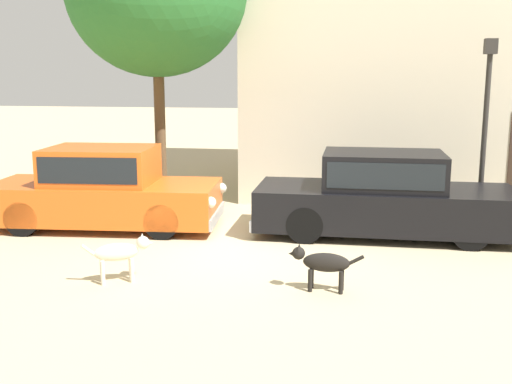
{
  "coord_description": "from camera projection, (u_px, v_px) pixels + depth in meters",
  "views": [
    {
      "loc": [
        1.81,
        -9.78,
        2.88
      ],
      "look_at": [
        0.18,
        0.2,
        0.9
      ],
      "focal_mm": 42.93,
      "sensor_mm": 36.0,
      "label": 1
    }
  ],
  "objects": [
    {
      "name": "ground_plane",
      "position": [
        244.0,
        246.0,
        10.31
      ],
      "size": [
        80.0,
        80.0,
        0.0
      ],
      "primitive_type": "plane",
      "color": "tan"
    },
    {
      "name": "parked_sedan_nearest",
      "position": [
        104.0,
        188.0,
        11.47
      ],
      "size": [
        4.48,
        2.02,
        1.52
      ],
      "rotation": [
        0.0,
        0.0,
        0.07
      ],
      "color": "#D15619",
      "rests_on": "ground_plane"
    },
    {
      "name": "stray_dog_spotted",
      "position": [
        121.0,
        252.0,
        8.48
      ],
      "size": [
        0.92,
        0.51,
        0.67
      ],
      "rotation": [
        0.0,
        0.0,
        0.46
      ],
      "color": "beige",
      "rests_on": "ground_plane"
    },
    {
      "name": "street_lamp",
      "position": [
        486.0,
        106.0,
        11.45
      ],
      "size": [
        0.22,
        0.22,
        3.49
      ],
      "color": "#2D2B28",
      "rests_on": "ground_plane"
    },
    {
      "name": "parked_sedan_second",
      "position": [
        384.0,
        195.0,
        10.9
      ],
      "size": [
        4.7,
        1.72,
        1.5
      ],
      "rotation": [
        0.0,
        0.0,
        0.0
      ],
      "color": "black",
      "rests_on": "ground_plane"
    },
    {
      "name": "stray_dog_tan",
      "position": [
        322.0,
        263.0,
        8.14
      ],
      "size": [
        1.01,
        0.24,
        0.62
      ],
      "rotation": [
        0.0,
        0.0,
        3.09
      ],
      "color": "black",
      "rests_on": "ground_plane"
    }
  ]
}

